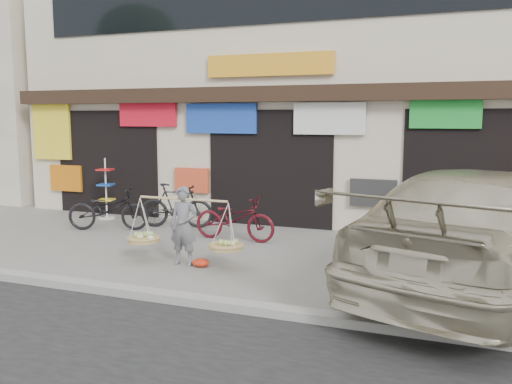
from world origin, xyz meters
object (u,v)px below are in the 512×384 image
at_px(display_rack, 106,194).
at_px(bike_1, 176,206).
at_px(street_vendor, 183,230).
at_px(bike_0, 108,209).
at_px(suv, 488,230).
at_px(bike_2, 235,218).

bearing_deg(display_rack, bike_1, -9.60).
bearing_deg(street_vendor, bike_0, 145.58).
bearing_deg(bike_0, suv, -121.82).
distance_m(street_vendor, bike_2, 2.06).
height_order(bike_1, suv, suv).
bearing_deg(display_rack, bike_0, -52.20).
xyz_separation_m(street_vendor, bike_2, (0.08, 2.05, -0.15)).
bearing_deg(display_rack, bike_2, -15.61).
height_order(bike_1, bike_2, bike_1).
height_order(bike_2, display_rack, display_rack).
bearing_deg(street_vendor, display_rack, 140.25).
xyz_separation_m(street_vendor, bike_1, (-1.70, 2.79, -0.10)).
xyz_separation_m(street_vendor, bike_0, (-2.99, 2.00, -0.14)).
xyz_separation_m(bike_1, suv, (6.51, -2.37, 0.38)).
relative_size(street_vendor, suv, 0.32).
xyz_separation_m(bike_2, display_rack, (-3.98, 1.11, 0.15)).
height_order(bike_2, suv, suv).
distance_m(bike_1, bike_2, 1.93).
distance_m(bike_2, suv, 5.02).
bearing_deg(bike_0, street_vendor, -144.12).
xyz_separation_m(street_vendor, display_rack, (-3.89, 3.16, -0.00)).
bearing_deg(bike_0, bike_1, -79.03).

